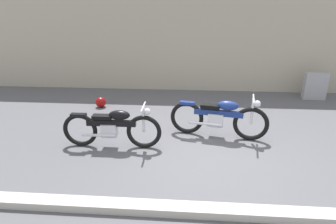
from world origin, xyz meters
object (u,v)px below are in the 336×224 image
Objects in this scene: stone_marker at (315,86)px; motorcycle_black at (112,127)px; motorcycle_blue at (219,117)px; helmet at (101,102)px.

motorcycle_black is (-5.31, -3.53, 0.02)m from stone_marker.
motorcycle_blue reaches higher than motorcycle_black.
stone_marker reaches higher than helmet.
helmet is 2.54m from motorcycle_black.
stone_marker is 2.81× the size of helmet.
motorcycle_blue is at bearing 16.10° from motorcycle_black.
motorcycle_blue is 2.25m from motorcycle_black.
helmet is (-6.28, -1.20, -0.26)m from stone_marker.
helmet is at bearing -169.21° from stone_marker.
motorcycle_black reaches higher than stone_marker.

